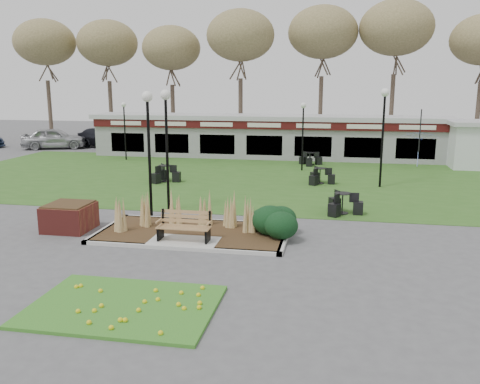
% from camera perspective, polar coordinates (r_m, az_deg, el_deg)
% --- Properties ---
extents(ground, '(100.00, 100.00, 0.00)m').
position_cam_1_polar(ground, '(16.20, -6.45, -6.02)').
color(ground, '#515154').
rests_on(ground, ground).
extents(lawn, '(34.00, 16.00, 0.02)m').
position_cam_1_polar(lawn, '(27.56, 0.84, 1.62)').
color(lawn, '#2E5B1D').
rests_on(lawn, ground).
extents(flower_bed, '(4.20, 3.00, 0.16)m').
position_cam_1_polar(flower_bed, '(12.16, -12.93, -12.24)').
color(flower_bed, '#2C7020').
rests_on(flower_bed, ground).
extents(planting_bed, '(6.75, 3.40, 1.27)m').
position_cam_1_polar(planting_bed, '(17.04, -1.04, -3.74)').
color(planting_bed, '#382416').
rests_on(planting_bed, ground).
extents(park_bench, '(1.70, 0.66, 0.93)m').
position_cam_1_polar(park_bench, '(16.26, -6.24, -3.78)').
color(park_bench, '#A27849').
rests_on(park_bench, ground).
extents(brick_planter, '(1.50, 1.50, 0.95)m').
position_cam_1_polar(brick_planter, '(18.66, -18.61, -2.64)').
color(brick_planter, maroon).
rests_on(brick_planter, ground).
extents(food_pavilion, '(24.60, 3.40, 2.90)m').
position_cam_1_polar(food_pavilion, '(35.15, 3.07, 6.29)').
color(food_pavilion, gray).
rests_on(food_pavilion, ground).
extents(tree_backdrop, '(47.24, 5.24, 10.36)m').
position_cam_1_polar(tree_backdrop, '(43.08, 4.66, 16.50)').
color(tree_backdrop, '#47382B').
rests_on(tree_backdrop, ground).
extents(lamp_post_near_right, '(0.39, 0.39, 4.75)m').
position_cam_1_polar(lamp_post_near_right, '(19.22, -10.27, 7.25)').
color(lamp_post_near_right, black).
rests_on(lamp_post_near_right, ground).
extents(lamp_post_mid_left, '(0.40, 0.40, 4.79)m').
position_cam_1_polar(lamp_post_mid_left, '(20.19, -8.28, 7.63)').
color(lamp_post_mid_left, black).
rests_on(lamp_post_mid_left, ground).
extents(lamp_post_mid_right, '(0.33, 0.33, 3.95)m').
position_cam_1_polar(lamp_post_mid_right, '(29.72, 7.10, 7.88)').
color(lamp_post_mid_right, black).
rests_on(lamp_post_mid_right, ground).
extents(lamp_post_far_right, '(0.40, 0.40, 4.80)m').
position_cam_1_polar(lamp_post_far_right, '(25.56, 15.85, 8.23)').
color(lamp_post_far_right, black).
rests_on(lamp_post_far_right, ground).
extents(lamp_post_far_left, '(0.32, 0.32, 3.82)m').
position_cam_1_polar(lamp_post_far_left, '(34.62, -12.87, 8.09)').
color(lamp_post_far_left, black).
rests_on(lamp_post_far_left, ground).
extents(bistro_set_a, '(1.43, 1.61, 0.86)m').
position_cam_1_polar(bistro_set_a, '(26.64, -8.44, 1.77)').
color(bistro_set_a, black).
rests_on(bistro_set_a, ground).
extents(bistro_set_b, '(1.30, 1.50, 0.80)m').
position_cam_1_polar(bistro_set_b, '(26.16, 8.96, 1.52)').
color(bistro_set_b, black).
rests_on(bistro_set_b, ground).
extents(bistro_set_c, '(1.35, 1.55, 0.82)m').
position_cam_1_polar(bistro_set_c, '(20.27, 11.41, -1.62)').
color(bistro_set_c, black).
rests_on(bistro_set_c, ground).
extents(bistro_set_d, '(1.47, 1.32, 0.78)m').
position_cam_1_polar(bistro_set_d, '(32.09, 7.89, 3.49)').
color(bistro_set_d, black).
rests_on(bistro_set_d, ground).
extents(patio_umbrella, '(2.19, 2.23, 2.61)m').
position_cam_1_polar(patio_umbrella, '(28.24, 19.43, 4.58)').
color(patio_umbrella, black).
rests_on(patio_umbrella, ground).
extents(car_silver, '(5.23, 3.59, 1.65)m').
position_cam_1_polar(car_silver, '(42.50, -20.12, 5.70)').
color(car_silver, '#A9AAAE').
rests_on(car_silver, ground).
extents(car_black, '(5.13, 3.37, 1.60)m').
position_cam_1_polar(car_black, '(41.73, -14.77, 5.89)').
color(car_black, black).
rests_on(car_black, ground).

